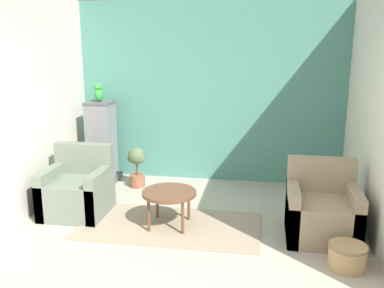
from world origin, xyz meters
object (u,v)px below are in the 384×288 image
object	(u,v)px
coffee_table	(169,195)
birdcage	(102,144)
armchair_right	(322,213)
armchair_left	(77,192)
parrot	(99,93)
potted_plant	(137,164)
wicker_basket	(347,256)

from	to	relation	value
coffee_table	birdcage	distance (m)	2.05
armchair_right	coffee_table	bearing A→B (deg)	-179.73
armchair_left	parrot	distance (m)	1.70
armchair_right	parrot	xyz separation A→B (m)	(-3.15, 1.47, 1.10)
coffee_table	potted_plant	distance (m)	1.52
armchair_left	wicker_basket	world-z (taller)	armchair_left
coffee_table	parrot	xyz separation A→B (m)	(-1.40, 1.48, 0.99)
armchair_left	wicker_basket	size ratio (longest dim) A/B	2.28
armchair_right	birdcage	size ratio (longest dim) A/B	0.68
coffee_table	potted_plant	bearing A→B (deg)	121.42
parrot	wicker_basket	size ratio (longest dim) A/B	0.76
coffee_table	armchair_left	xyz separation A→B (m)	(-1.24, 0.19, -0.10)
coffee_table	armchair_right	size ratio (longest dim) A/B	0.75
coffee_table	parrot	size ratio (longest dim) A/B	2.23
coffee_table	potted_plant	size ratio (longest dim) A/B	1.05
armchair_right	potted_plant	xyz separation A→B (m)	(-2.54, 1.29, 0.07)
armchair_left	potted_plant	bearing A→B (deg)	68.03
birdcage	parrot	distance (m)	0.79
potted_plant	wicker_basket	world-z (taller)	potted_plant
armchair_right	armchair_left	bearing A→B (deg)	176.57
coffee_table	armchair_right	world-z (taller)	armchair_right
birdcage	wicker_basket	distance (m)	3.98
armchair_left	parrot	size ratio (longest dim) A/B	2.99
armchair_left	wicker_basket	distance (m)	3.28
armchair_left	armchair_right	xyz separation A→B (m)	(2.99, -0.18, 0.00)
armchair_right	wicker_basket	size ratio (longest dim) A/B	2.28
wicker_basket	armchair_left	bearing A→B (deg)	165.21
armchair_right	potted_plant	size ratio (longest dim) A/B	1.41
coffee_table	armchair_right	bearing A→B (deg)	0.27
parrot	wicker_basket	bearing A→B (deg)	-32.60
birdcage	potted_plant	distance (m)	0.68
birdcage	potted_plant	xyz separation A→B (m)	(0.61, -0.18, -0.24)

